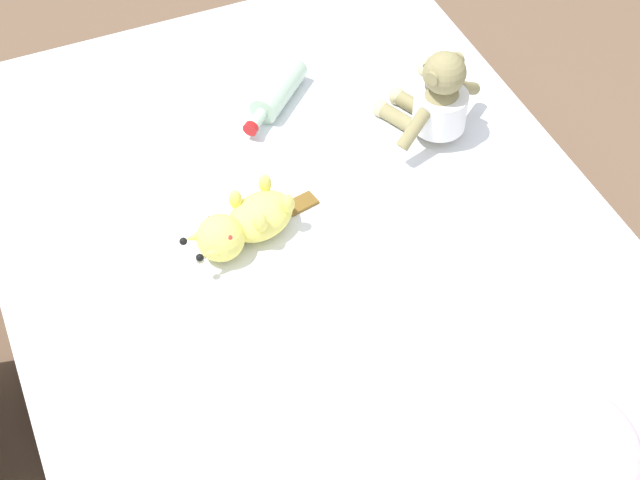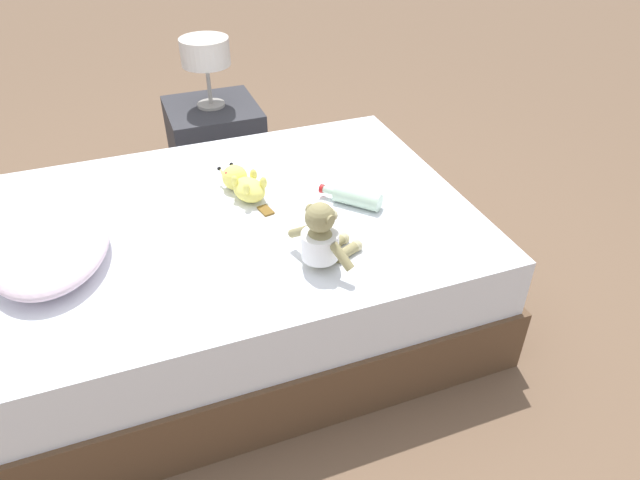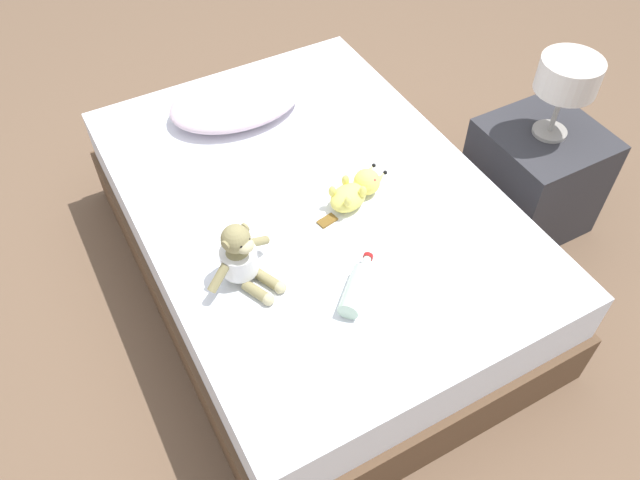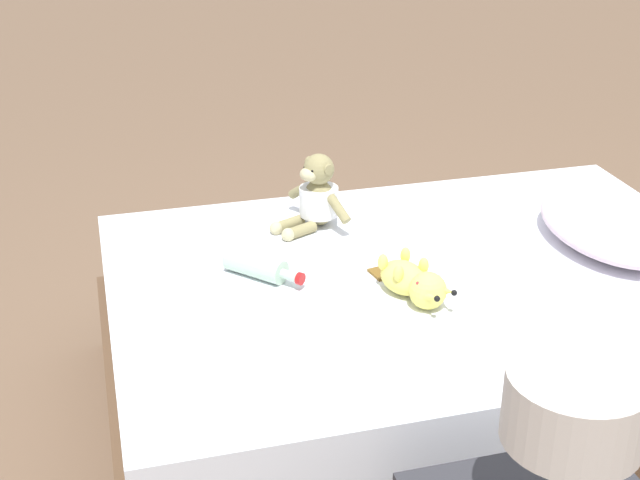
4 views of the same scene
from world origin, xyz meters
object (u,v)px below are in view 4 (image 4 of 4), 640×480
at_px(pillow, 612,225).
at_px(bedside_lamp, 574,413).
at_px(plush_monkey, 316,197).
at_px(glass_bottle, 258,266).
at_px(bed, 427,346).
at_px(plush_yellow_creature, 414,282).

distance_m(pillow, bedside_lamp, 1.32).
distance_m(plush_monkey, glass_bottle, 0.38).
xyz_separation_m(bed, plush_yellow_creature, (0.13, -0.10, 0.30)).
xyz_separation_m(bed, bedside_lamp, (1.01, -0.16, 0.52)).
relative_size(glass_bottle, bedside_lamp, 0.63).
distance_m(bed, plush_yellow_creature, 0.34).
relative_size(plush_monkey, plush_yellow_creature, 0.84).
xyz_separation_m(pillow, plush_yellow_creature, (0.17, -0.70, -0.01)).
height_order(bed, plush_monkey, plush_monkey).
relative_size(bed, plush_monkey, 6.77).
xyz_separation_m(plush_monkey, glass_bottle, (0.29, -0.24, -0.06)).
distance_m(bed, plush_monkey, 0.57).
height_order(plush_monkey, bedside_lamp, bedside_lamp).
bearing_deg(bedside_lamp, plush_yellow_creature, 176.23).
xyz_separation_m(bed, pillow, (-0.05, 0.59, 0.30)).
relative_size(plush_yellow_creature, glass_bottle, 1.51).
height_order(glass_bottle, bedside_lamp, bedside_lamp).
height_order(pillow, plush_monkey, plush_monkey).
bearing_deg(plush_monkey, plush_yellow_creature, 14.49).
relative_size(plush_monkey, bedside_lamp, 0.80).
bearing_deg(pillow, glass_bottle, -92.70).
xyz_separation_m(bed, plush_monkey, (-0.39, -0.24, 0.35)).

